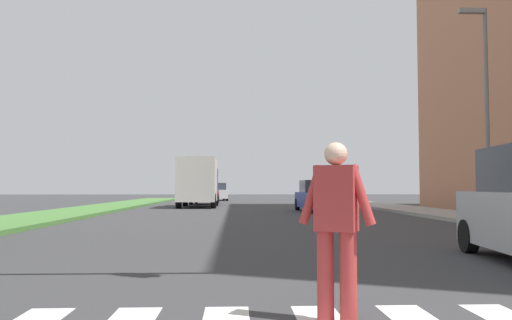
{
  "coord_description": "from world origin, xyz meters",
  "views": [
    {
      "loc": [
        -0.81,
        3.96,
        1.26
      ],
      "look_at": [
        -0.25,
        18.29,
        2.02
      ],
      "focal_mm": 36.58,
      "sensor_mm": 36.0,
      "label": 1
    }
  ],
  "objects_px": {
    "pedestrian_performer": "(336,222)",
    "sedan_far_horizon": "(217,192)",
    "sedan_distant": "(205,194)",
    "truck_box_delivery": "(198,182)",
    "street_lamp_right": "(484,93)",
    "sedan_midblock": "(317,197)"
  },
  "relations": [
    {
      "from": "truck_box_delivery",
      "to": "sedan_midblock",
      "type": "bearing_deg",
      "value": -43.37
    },
    {
      "from": "street_lamp_right",
      "to": "sedan_distant",
      "type": "height_order",
      "value": "street_lamp_right"
    },
    {
      "from": "sedan_distant",
      "to": "truck_box_delivery",
      "type": "bearing_deg",
      "value": -90.51
    },
    {
      "from": "sedan_midblock",
      "to": "sedan_far_horizon",
      "type": "xyz_separation_m",
      "value": [
        -6.1,
        23.27,
        0.02
      ]
    },
    {
      "from": "sedan_midblock",
      "to": "sedan_far_horizon",
      "type": "relative_size",
      "value": 1.0
    },
    {
      "from": "street_lamp_right",
      "to": "sedan_distant",
      "type": "distance_m",
      "value": 24.76
    },
    {
      "from": "pedestrian_performer",
      "to": "truck_box_delivery",
      "type": "relative_size",
      "value": 0.27
    },
    {
      "from": "pedestrian_performer",
      "to": "sedan_far_horizon",
      "type": "height_order",
      "value": "sedan_far_horizon"
    },
    {
      "from": "street_lamp_right",
      "to": "sedan_far_horizon",
      "type": "distance_m",
      "value": 34.49
    },
    {
      "from": "sedan_midblock",
      "to": "truck_box_delivery",
      "type": "bearing_deg",
      "value": 136.63
    },
    {
      "from": "sedan_midblock",
      "to": "truck_box_delivery",
      "type": "height_order",
      "value": "truck_box_delivery"
    },
    {
      "from": "pedestrian_performer",
      "to": "sedan_midblock",
      "type": "height_order",
      "value": "pedestrian_performer"
    },
    {
      "from": "sedan_distant",
      "to": "pedestrian_performer",
      "type": "bearing_deg",
      "value": -84.64
    },
    {
      "from": "street_lamp_right",
      "to": "truck_box_delivery",
      "type": "xyz_separation_m",
      "value": [
        -11.16,
        15.65,
        -2.96
      ]
    },
    {
      "from": "sedan_midblock",
      "to": "sedan_distant",
      "type": "relative_size",
      "value": 1.06
    },
    {
      "from": "sedan_distant",
      "to": "truck_box_delivery",
      "type": "height_order",
      "value": "truck_box_delivery"
    },
    {
      "from": "street_lamp_right",
      "to": "pedestrian_performer",
      "type": "relative_size",
      "value": 4.44
    },
    {
      "from": "sedan_midblock",
      "to": "sedan_distant",
      "type": "height_order",
      "value": "sedan_distant"
    },
    {
      "from": "street_lamp_right",
      "to": "pedestrian_performer",
      "type": "distance_m",
      "value": 15.65
    },
    {
      "from": "street_lamp_right",
      "to": "truck_box_delivery",
      "type": "bearing_deg",
      "value": 125.5
    },
    {
      "from": "street_lamp_right",
      "to": "sedan_distant",
      "type": "relative_size",
      "value": 1.73
    },
    {
      "from": "street_lamp_right",
      "to": "sedan_midblock",
      "type": "distance_m",
      "value": 11.05
    }
  ]
}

